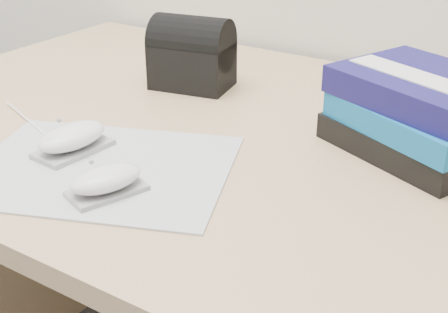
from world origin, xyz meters
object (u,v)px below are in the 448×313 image
Objects in this scene: mouse_front at (106,181)px; book_stack at (422,113)px; desk at (346,272)px; pouch at (192,53)px; mouse_rear at (72,139)px.

mouse_front is 0.37× the size of book_stack.
desk is 0.46m from pouch.
pouch reaches higher than mouse_rear.
book_stack is at bearing 12.67° from desk.
pouch is (-0.02, 0.32, 0.04)m from mouse_rear.
desk is at bearing 38.66° from mouse_rear.
mouse_rear is 1.07× the size of mouse_front.
book_stack reaches higher than mouse_rear.
pouch is (-0.14, 0.38, 0.04)m from mouse_front.
mouse_front is at bearing -121.96° from desk.
desk is at bearing 58.04° from mouse_front.
book_stack is (0.28, 0.34, 0.03)m from mouse_front.
desk is 15.20× the size of mouse_front.
mouse_front reaches higher than desk.
desk is 14.23× the size of mouse_rear.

